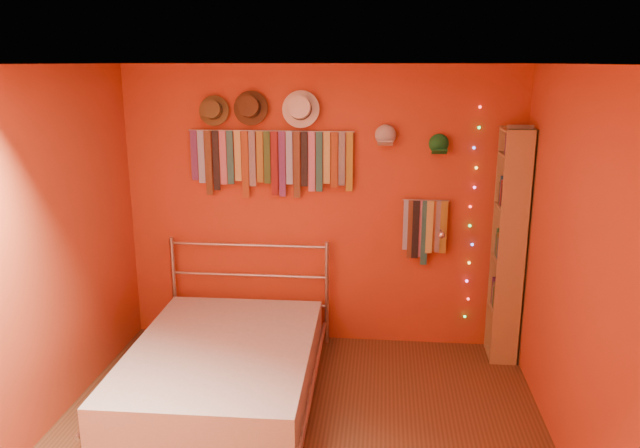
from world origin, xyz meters
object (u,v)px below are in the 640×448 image
(tie_rack, at_px, (271,159))
(bed, at_px, (223,368))
(bookshelf, at_px, (514,245))
(reading_lamp, at_px, (441,234))

(tie_rack, relative_size, bed, 0.72)
(bookshelf, distance_m, bed, 2.59)
(tie_rack, bearing_deg, bed, -101.71)
(bookshelf, height_order, bed, bookshelf)
(bookshelf, bearing_deg, tie_rack, 175.75)
(reading_lamp, bearing_deg, bookshelf, -0.97)
(tie_rack, height_order, bookshelf, bookshelf)
(tie_rack, distance_m, bed, 1.82)
(tie_rack, relative_size, bookshelf, 0.72)
(reading_lamp, xyz_separation_m, bed, (-1.70, -0.90, -0.87))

